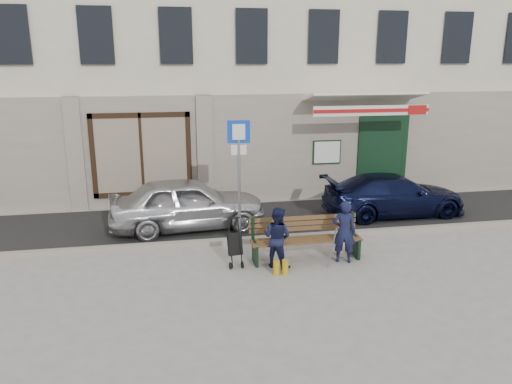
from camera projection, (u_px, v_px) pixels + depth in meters
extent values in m
plane|color=#9E9991|center=(292.00, 265.00, 10.52)|extent=(80.00, 80.00, 0.00)
cube|color=#282828|center=(264.00, 219.00, 13.46)|extent=(60.00, 3.20, 0.01)
cube|color=#9E9384|center=(277.00, 238.00, 11.92)|extent=(60.00, 0.18, 0.12)
cube|color=beige|center=(234.00, 34.00, 17.27)|extent=(20.00, 7.00, 10.00)
cube|color=#9E9384|center=(252.00, 149.00, 14.81)|extent=(20.00, 0.12, 3.20)
cube|color=maroon|center=(142.00, 154.00, 14.33)|extent=(2.50, 0.12, 2.00)
cube|color=black|center=(382.00, 155.00, 15.51)|extent=(1.60, 0.10, 2.60)
cube|color=black|center=(376.00, 155.00, 15.98)|extent=(1.25, 0.90, 2.40)
cube|color=white|center=(327.00, 152.00, 15.13)|extent=(0.80, 0.03, 0.65)
cube|color=white|center=(361.00, 98.00, 14.65)|extent=(3.40, 1.72, 0.42)
cube|color=white|center=(372.00, 111.00, 13.91)|extent=(3.40, 0.05, 0.28)
cube|color=#A41414|center=(372.00, 111.00, 13.88)|extent=(3.40, 0.02, 0.10)
imported|color=silver|center=(187.00, 203.00, 12.61)|extent=(4.03, 1.93, 1.33)
imported|color=black|center=(394.00, 195.00, 13.75)|extent=(3.97, 1.69, 1.14)
cylinder|color=gray|center=(239.00, 183.00, 11.79)|extent=(0.07, 0.07, 2.74)
cube|color=#0D3DBB|center=(239.00, 132.00, 11.47)|extent=(0.53, 0.07, 0.53)
cube|color=white|center=(239.00, 132.00, 11.44)|extent=(0.30, 0.04, 0.36)
cube|color=white|center=(239.00, 150.00, 11.58)|extent=(0.36, 0.06, 0.23)
cube|color=brown|center=(306.00, 240.00, 10.70)|extent=(2.40, 0.50, 0.04)
cube|color=brown|center=(303.00, 223.00, 10.89)|extent=(2.40, 0.10, 0.36)
cube|color=black|center=(255.00, 253.00, 10.57)|extent=(0.06, 0.50, 0.45)
cube|color=black|center=(355.00, 246.00, 10.95)|extent=(0.06, 0.50, 0.45)
cube|color=white|center=(341.00, 238.00, 10.73)|extent=(0.34, 0.25, 0.11)
cylinder|color=gray|center=(332.00, 248.00, 10.11)|extent=(0.07, 0.34, 0.96)
cylinder|color=#BB9113|center=(276.00, 268.00, 10.02)|extent=(0.13, 0.13, 0.30)
cylinder|color=#BB9113|center=(285.00, 267.00, 10.06)|extent=(0.13, 0.13, 0.30)
imported|color=#131736|center=(344.00, 232.00, 10.53)|extent=(0.57, 0.46, 1.36)
imported|color=#141838|center=(277.00, 237.00, 10.30)|extent=(0.79, 0.78, 1.29)
cylinder|color=black|center=(230.00, 266.00, 10.31)|extent=(0.05, 0.15, 0.15)
cylinder|color=black|center=(242.00, 265.00, 10.36)|extent=(0.05, 0.15, 0.15)
cube|color=black|center=(235.00, 244.00, 10.43)|extent=(0.33, 0.30, 0.49)
cylinder|color=black|center=(234.00, 218.00, 10.41)|extent=(0.27, 0.07, 0.02)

